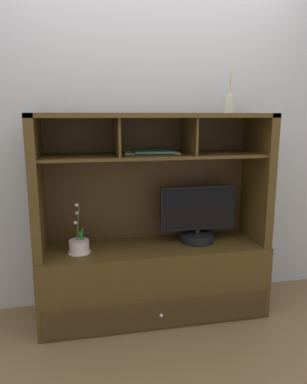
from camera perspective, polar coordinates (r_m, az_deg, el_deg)
The scene contains 7 objects.
floor_plane at distance 2.91m, azimuth 0.00°, elevation -18.30°, with size 6.00×6.00×0.02m, color brown.
back_wall at distance 2.78m, azimuth -1.15°, elevation 10.84°, with size 6.00×0.02×2.80m, color #B2B2B8.
media_console at distance 2.71m, azimuth -0.04°, elevation -9.91°, with size 1.63×0.52×1.47m.
tv_monitor at distance 2.72m, azimuth 6.91°, elevation -4.32°, with size 0.56×0.25×0.42m.
potted_orchid at distance 2.57m, azimuth -11.55°, elevation -8.25°, with size 0.16×0.16×0.35m.
magazine_stack_left at distance 2.59m, azimuth -0.18°, elevation 6.32°, with size 0.40×0.30×0.02m.
diffuser_bottle at distance 2.64m, azimuth 11.78°, elevation 13.27°, with size 0.07×0.07×0.29m.
Camera 1 is at (-0.50, -2.46, 1.45)m, focal length 34.14 mm.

